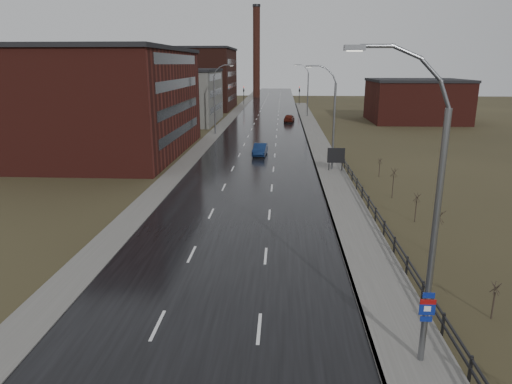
# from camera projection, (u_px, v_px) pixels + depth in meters

# --- Properties ---
(road) EXTENTS (14.00, 300.00, 0.06)m
(road) POSITION_uv_depth(u_px,v_px,m) (262.00, 136.00, 74.30)
(road) COLOR black
(road) RESTS_ON ground
(sidewalk_right) EXTENTS (3.20, 180.00, 0.18)m
(sidewalk_right) POSITION_uv_depth(u_px,v_px,m) (331.00, 172.00, 49.79)
(sidewalk_right) COLOR #595651
(sidewalk_right) RESTS_ON ground
(curb_right) EXTENTS (0.16, 180.00, 0.18)m
(curb_right) POSITION_uv_depth(u_px,v_px,m) (317.00, 172.00, 49.87)
(curb_right) COLOR slate
(curb_right) RESTS_ON ground
(sidewalk_left) EXTENTS (2.40, 260.00, 0.12)m
(sidewalk_left) POSITION_uv_depth(u_px,v_px,m) (212.00, 136.00, 74.74)
(sidewalk_left) COLOR #595651
(sidewalk_left) RESTS_ON ground
(warehouse_near) EXTENTS (22.44, 28.56, 13.50)m
(warehouse_near) POSITION_uv_depth(u_px,v_px,m) (96.00, 101.00, 59.21)
(warehouse_near) COLOR #471914
(warehouse_near) RESTS_ON ground
(warehouse_mid) EXTENTS (16.32, 20.40, 10.50)m
(warehouse_mid) POSITION_uv_depth(u_px,v_px,m) (177.00, 96.00, 91.17)
(warehouse_mid) COLOR slate
(warehouse_mid) RESTS_ON ground
(warehouse_far) EXTENTS (26.52, 24.48, 15.50)m
(warehouse_far) POSITION_uv_depth(u_px,v_px,m) (183.00, 78.00, 119.59)
(warehouse_far) COLOR #331611
(warehouse_far) RESTS_ON ground
(building_right) EXTENTS (18.36, 16.32, 8.50)m
(building_right) POSITION_uv_depth(u_px,v_px,m) (416.00, 101.00, 92.64)
(building_right) COLOR #471914
(building_right) RESTS_ON ground
(smokestack) EXTENTS (2.70, 2.70, 30.70)m
(smokestack) POSITION_uv_depth(u_px,v_px,m) (256.00, 52.00, 156.93)
(smokestack) COLOR #331611
(smokestack) RESTS_ON ground
(streetlight_main) EXTENTS (3.91, 0.29, 12.11)m
(streetlight_main) POSITION_uv_depth(u_px,v_px,m) (427.00, 219.00, 16.46)
(streetlight_main) COLOR slate
(streetlight_main) RESTS_ON ground
(streetlight_right_mid) EXTENTS (3.36, 0.28, 11.35)m
(streetlight_right_mid) POSITION_uv_depth(u_px,v_px,m) (331.00, 118.00, 49.20)
(streetlight_right_mid) COLOR slate
(streetlight_right_mid) RESTS_ON ground
(streetlight_left) EXTENTS (3.36, 0.28, 11.35)m
(streetlight_left) POSITION_uv_depth(u_px,v_px,m) (216.00, 99.00, 75.07)
(streetlight_left) COLOR slate
(streetlight_left) RESTS_ON ground
(streetlight_right_far) EXTENTS (3.36, 0.28, 11.35)m
(streetlight_right_far) POSITION_uv_depth(u_px,v_px,m) (307.00, 90.00, 101.09)
(streetlight_right_far) COLOR slate
(streetlight_right_far) RESTS_ON ground
(guardrail) EXTENTS (0.10, 53.05, 1.10)m
(guardrail) POSITION_uv_depth(u_px,v_px,m) (378.00, 215.00, 33.49)
(guardrail) COLOR black
(guardrail) RESTS_ON ground
(shrub_b) EXTENTS (0.44, 0.46, 1.83)m
(shrub_b) POSITION_uv_depth(u_px,v_px,m) (494.00, 300.00, 21.00)
(shrub_b) COLOR #382D23
(shrub_b) RESTS_ON ground
(shrub_c) EXTENTS (0.69, 0.73, 2.94)m
(shrub_c) POSITION_uv_depth(u_px,v_px,m) (437.00, 231.00, 27.90)
(shrub_c) COLOR #382D23
(shrub_c) RESTS_ON ground
(shrub_d) EXTENTS (0.53, 0.56, 2.24)m
(shrub_d) POSITION_uv_depth(u_px,v_px,m) (416.00, 207.00, 33.90)
(shrub_d) COLOR #382D23
(shrub_d) RESTS_ON ground
(shrub_e) EXTENTS (0.63, 0.67, 2.70)m
(shrub_e) POSITION_uv_depth(u_px,v_px,m) (393.00, 182.00, 39.99)
(shrub_e) COLOR #382D23
(shrub_e) RESTS_ON ground
(shrub_f) EXTENTS (0.47, 0.50, 1.98)m
(shrub_f) POSITION_uv_depth(u_px,v_px,m) (380.00, 167.00, 47.69)
(shrub_f) COLOR #382D23
(shrub_f) RESTS_ON ground
(billboard) EXTENTS (1.88, 0.17, 2.68)m
(billboard) POSITION_uv_depth(u_px,v_px,m) (336.00, 156.00, 49.54)
(billboard) COLOR black
(billboard) RESTS_ON ground
(traffic_light_left) EXTENTS (0.58, 2.73, 5.30)m
(traffic_light_left) POSITION_uv_depth(u_px,v_px,m) (244.00, 89.00, 131.16)
(traffic_light_left) COLOR black
(traffic_light_left) RESTS_ON ground
(traffic_light_right) EXTENTS (0.58, 2.73, 5.30)m
(traffic_light_right) POSITION_uv_depth(u_px,v_px,m) (299.00, 89.00, 130.28)
(traffic_light_right) COLOR black
(traffic_light_right) RESTS_ON ground
(car_near) EXTENTS (1.89, 4.68, 1.51)m
(car_near) POSITION_uv_depth(u_px,v_px,m) (260.00, 150.00, 58.78)
(car_near) COLOR #0D1F45
(car_near) RESTS_ON ground
(car_far) EXTENTS (2.45, 4.87, 1.59)m
(car_far) POSITION_uv_depth(u_px,v_px,m) (289.00, 118.00, 92.48)
(car_far) COLOR #51150D
(car_far) RESTS_ON ground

